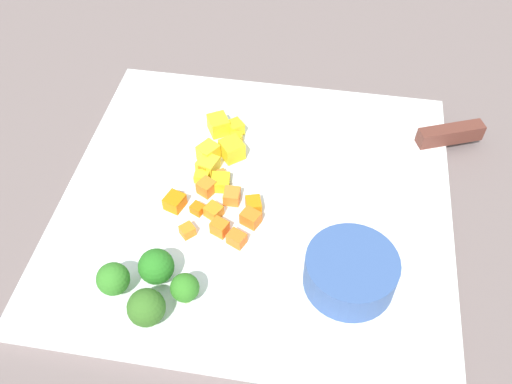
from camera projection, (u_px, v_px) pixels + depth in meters
ground_plane at (256, 205)px, 0.60m from camera, size 4.00×4.00×0.00m
cutting_board at (256, 202)px, 0.60m from camera, size 0.41×0.39×0.01m
prep_bowl at (351, 272)px, 0.51m from camera, size 0.09×0.09×0.04m
chef_knife at (388, 146)px, 0.64m from camera, size 0.35×0.15×0.02m
carrot_dice_0 at (220, 228)px, 0.56m from camera, size 0.02×0.02×0.02m
carrot_dice_1 at (214, 211)px, 0.57m from camera, size 0.02×0.02×0.01m
carrot_dice_2 at (175, 202)px, 0.58m from camera, size 0.02×0.02×0.01m
carrot_dice_3 at (232, 196)px, 0.59m from camera, size 0.02×0.02×0.01m
carrot_dice_4 at (246, 217)px, 0.57m from camera, size 0.02×0.02×0.02m
carrot_dice_5 at (206, 190)px, 0.59m from camera, size 0.02×0.02×0.02m
carrot_dice_6 at (187, 231)px, 0.56m from camera, size 0.02×0.02×0.01m
carrot_dice_7 at (222, 174)px, 0.61m from camera, size 0.01×0.01×0.01m
carrot_dice_8 at (204, 167)px, 0.61m from camera, size 0.02×0.02×0.02m
carrot_dice_9 at (237, 239)px, 0.55m from camera, size 0.02×0.02×0.01m
carrot_dice_10 at (198, 209)px, 0.58m from camera, size 0.02×0.02×0.01m
carrot_dice_11 at (256, 206)px, 0.58m from camera, size 0.02×0.02×0.01m
pepper_dice_0 at (218, 125)px, 0.65m from camera, size 0.03×0.03×0.02m
pepper_dice_1 at (235, 128)px, 0.65m from camera, size 0.02×0.02×0.02m
pepper_dice_2 at (232, 149)px, 0.63m from camera, size 0.03×0.03×0.02m
pepper_dice_3 at (208, 153)px, 0.62m from camera, size 0.03×0.03×0.02m
pepper_dice_4 at (236, 138)px, 0.64m from camera, size 0.01×0.01×0.01m
pepper_dice_5 at (208, 165)px, 0.61m from camera, size 0.03×0.03×0.02m
pepper_dice_6 at (221, 182)px, 0.60m from camera, size 0.02×0.02×0.01m
pepper_dice_7 at (202, 178)px, 0.60m from camera, size 0.02×0.01×0.01m
broccoli_floret_0 at (113, 279)px, 0.50m from camera, size 0.03×0.03×0.04m
broccoli_floret_1 at (156, 267)px, 0.51m from camera, size 0.03×0.03×0.04m
broccoli_floret_2 at (146, 308)px, 0.49m from camera, size 0.03×0.03×0.04m
broccoli_floret_3 at (185, 288)px, 0.50m from camera, size 0.03×0.03×0.03m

